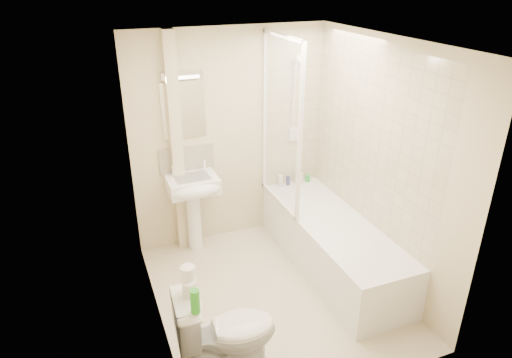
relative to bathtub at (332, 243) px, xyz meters
name	(u,v)px	position (x,y,z in m)	size (l,w,h in m)	color
floor	(274,293)	(-0.75, -0.20, -0.29)	(2.50, 2.50, 0.00)	beige
wall_back	(230,138)	(-0.75, 1.05, 0.91)	(2.20, 0.02, 2.40)	beige
wall_left	(150,205)	(-1.85, -0.20, 0.91)	(0.02, 2.50, 2.40)	beige
wall_right	(381,165)	(0.35, -0.20, 0.91)	(0.02, 2.50, 2.40)	beige
ceiling	(279,42)	(-0.75, -0.20, 2.11)	(2.20, 2.50, 0.02)	white
tile_back	(293,112)	(0.00, 1.04, 1.14)	(0.70, 0.01, 1.75)	beige
tile_right	(370,137)	(0.34, 0.00, 1.14)	(0.01, 2.10, 1.75)	beige
pipe_boxing	(176,148)	(-1.37, 0.99, 0.91)	(0.12, 0.12, 2.40)	beige
splashback	(187,159)	(-1.26, 1.04, 0.74)	(0.60, 0.01, 0.30)	beige
mirror	(184,110)	(-1.26, 1.04, 1.29)	(0.46, 0.01, 0.60)	white
strip_light	(182,75)	(-1.26, 1.02, 1.66)	(0.42, 0.07, 0.07)	silver
bathtub	(332,243)	(0.00, 0.00, 0.00)	(0.70, 2.10, 0.55)	white
shower_screen	(281,125)	(-0.35, 0.60, 1.16)	(0.04, 0.92, 1.80)	white
shower_fixture	(295,103)	(0.00, 0.99, 1.26)	(0.10, 0.16, 0.99)	white
pedestal_sink	(194,194)	(-1.26, 0.81, 0.43)	(0.53, 0.49, 1.02)	white
bottle_white_a	(280,181)	(-0.17, 0.96, 0.33)	(0.05, 0.05, 0.15)	silver
bottle_blue	(288,181)	(-0.07, 0.96, 0.32)	(0.05, 0.05, 0.11)	navy
bottle_cream	(297,177)	(0.05, 0.96, 0.35)	(0.06, 0.06, 0.18)	beige
bottle_white_b	(301,178)	(0.11, 0.96, 0.32)	(0.05, 0.05, 0.13)	silver
bottle_green	(308,178)	(0.19, 0.96, 0.30)	(0.06, 0.06, 0.08)	green
toilet	(226,332)	(-1.47, -0.93, 0.10)	(0.80, 0.49, 0.78)	white
toilet_roll_lower	(190,288)	(-1.71, -0.87, 0.54)	(0.11, 0.11, 0.11)	white
toilet_roll_upper	(188,272)	(-1.71, -0.82, 0.65)	(0.10, 0.10, 0.10)	white
green_bottle	(195,301)	(-1.72, -1.07, 0.58)	(0.07, 0.07, 0.18)	green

